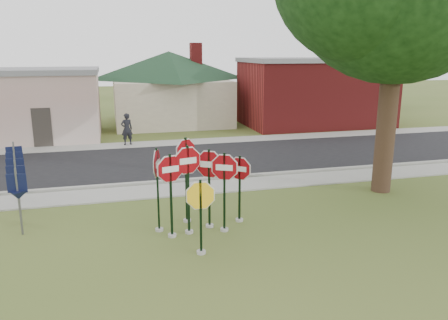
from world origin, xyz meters
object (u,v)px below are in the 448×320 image
object	(u,v)px
stop_sign_center	(188,177)
pedestrian	(127,129)
stop_sign_yellow	(201,208)
stop_sign_left	(171,184)

from	to	relation	value
stop_sign_center	pedestrian	distance (m)	13.06
stop_sign_yellow	stop_sign_left	bearing A→B (deg)	114.79
pedestrian	stop_sign_center	bearing A→B (deg)	82.92
stop_sign_left	pedestrian	distance (m)	13.14
stop_sign_left	pedestrian	xyz separation A→B (m)	(-0.68, 13.11, -0.62)
stop_sign_yellow	pedestrian	size ratio (longest dim) A/B	1.19
stop_sign_yellow	stop_sign_left	xyz separation A→B (m)	(-0.59, 1.27, 0.32)
stop_sign_yellow	pedestrian	world-z (taller)	stop_sign_yellow
stop_sign_center	stop_sign_left	size ratio (longest dim) A/B	1.07
stop_sign_center	pedestrian	size ratio (longest dim) A/B	1.53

